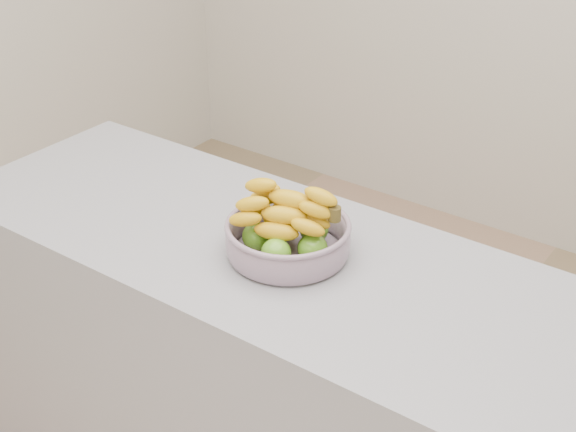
% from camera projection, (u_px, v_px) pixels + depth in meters
% --- Properties ---
extents(counter, '(2.00, 0.60, 0.90)m').
position_uv_depth(counter, '(320.00, 420.00, 1.98)').
color(counter, '#929199').
rests_on(counter, ground).
extents(fruit_bowl, '(0.28, 0.28, 0.16)m').
position_uv_depth(fruit_bowl, '(288.00, 234.00, 1.78)').
color(fruit_bowl, '#A3B3C4').
rests_on(fruit_bowl, counter).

